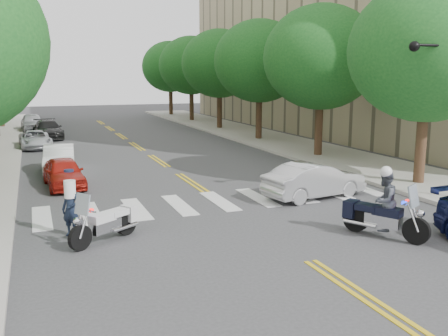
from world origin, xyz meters
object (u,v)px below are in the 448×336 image
motorcycle_parked (110,222)px  officer_standing (71,210)px  motorcycle_police (382,206)px  convertible (314,180)px

motorcycle_parked → officer_standing: officer_standing is taller
motorcycle_police → convertible: (0.66, 4.77, -0.25)m
motorcycle_police → officer_standing: size_ratio=1.49×
motorcycle_police → motorcycle_parked: 7.76m
motorcycle_parked → convertible: size_ratio=0.51×
motorcycle_parked → officer_standing: (-0.97, 0.77, 0.26)m
motorcycle_police → motorcycle_parked: (-7.34, 2.49, -0.39)m
motorcycle_police → motorcycle_parked: size_ratio=1.13×
officer_standing → convertible: officer_standing is taller
motorcycle_parked → officer_standing: size_ratio=1.32×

